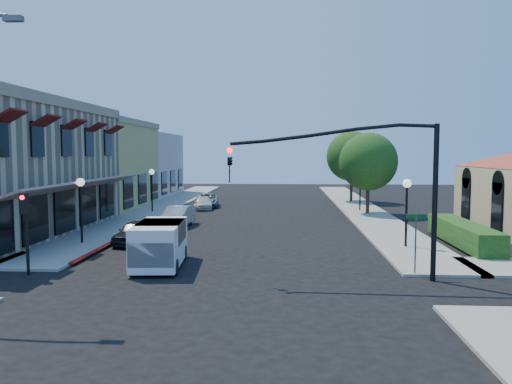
# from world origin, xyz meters

# --- Properties ---
(ground) EXTENTS (120.00, 120.00, 0.00)m
(ground) POSITION_xyz_m (0.00, 0.00, 0.00)
(ground) COLOR black
(ground) RESTS_ON ground
(sidewalk_left) EXTENTS (3.50, 50.00, 0.12)m
(sidewalk_left) POSITION_xyz_m (-8.75, 27.00, 0.06)
(sidewalk_left) COLOR gray
(sidewalk_left) RESTS_ON ground
(sidewalk_right) EXTENTS (3.50, 50.00, 0.12)m
(sidewalk_right) POSITION_xyz_m (8.75, 27.00, 0.06)
(sidewalk_right) COLOR gray
(sidewalk_right) RESTS_ON ground
(curb_red_strip) EXTENTS (0.25, 10.00, 0.06)m
(curb_red_strip) POSITION_xyz_m (-6.90, 8.00, 0.00)
(curb_red_strip) COLOR maroon
(curb_red_strip) RESTS_ON ground
(yellow_stucco_building) EXTENTS (10.00, 12.00, 7.60)m
(yellow_stucco_building) POSITION_xyz_m (-15.50, 26.00, 3.80)
(yellow_stucco_building) COLOR tan
(yellow_stucco_building) RESTS_ON ground
(pink_stucco_building) EXTENTS (10.00, 12.00, 7.00)m
(pink_stucco_building) POSITION_xyz_m (-15.50, 38.00, 3.50)
(pink_stucco_building) COLOR #D2AA9F
(pink_stucco_building) RESTS_ON ground
(hedge) EXTENTS (1.40, 8.00, 1.10)m
(hedge) POSITION_xyz_m (11.70, 9.00, 0.00)
(hedge) COLOR #184213
(hedge) RESTS_ON ground
(street_tree_a) EXTENTS (4.56, 4.56, 6.48)m
(street_tree_a) POSITION_xyz_m (8.80, 22.00, 4.19)
(street_tree_a) COLOR black
(street_tree_a) RESTS_ON ground
(street_tree_b) EXTENTS (4.94, 4.94, 7.02)m
(street_tree_b) POSITION_xyz_m (8.80, 32.00, 4.54)
(street_tree_b) COLOR black
(street_tree_b) RESTS_ON ground
(signal_mast_arm) EXTENTS (8.01, 0.39, 6.00)m
(signal_mast_arm) POSITION_xyz_m (5.86, 1.50, 4.09)
(signal_mast_arm) COLOR black
(signal_mast_arm) RESTS_ON ground
(secondary_signal) EXTENTS (0.28, 0.42, 3.32)m
(secondary_signal) POSITION_xyz_m (-8.00, 1.41, 2.32)
(secondary_signal) COLOR black
(secondary_signal) RESTS_ON ground
(street_name_sign) EXTENTS (0.80, 0.06, 2.50)m
(street_name_sign) POSITION_xyz_m (7.50, 2.20, 1.70)
(street_name_sign) COLOR #595B5E
(street_name_sign) RESTS_ON ground
(lamppost_left_near) EXTENTS (0.44, 0.44, 3.57)m
(lamppost_left_near) POSITION_xyz_m (-8.50, 8.00, 2.74)
(lamppost_left_near) COLOR black
(lamppost_left_near) RESTS_ON ground
(lamppost_left_far) EXTENTS (0.44, 0.44, 3.57)m
(lamppost_left_far) POSITION_xyz_m (-8.50, 22.00, 2.74)
(lamppost_left_far) COLOR black
(lamppost_left_far) RESTS_ON ground
(lamppost_right_near) EXTENTS (0.44, 0.44, 3.57)m
(lamppost_right_near) POSITION_xyz_m (8.50, 8.00, 2.74)
(lamppost_right_near) COLOR black
(lamppost_right_near) RESTS_ON ground
(lamppost_right_far) EXTENTS (0.44, 0.44, 3.57)m
(lamppost_right_far) POSITION_xyz_m (8.50, 24.00, 2.74)
(lamppost_right_far) COLOR black
(lamppost_right_far) RESTS_ON ground
(white_van) EXTENTS (2.20, 4.44, 1.91)m
(white_van) POSITION_xyz_m (-3.05, 3.21, 1.10)
(white_van) COLOR white
(white_van) RESTS_ON ground
(parked_car_a) EXTENTS (1.84, 3.81, 1.25)m
(parked_car_a) POSITION_xyz_m (-5.75, 8.49, 0.63)
(parked_car_a) COLOR black
(parked_car_a) RESTS_ON ground
(parked_car_b) EXTENTS (1.73, 4.22, 1.36)m
(parked_car_b) POSITION_xyz_m (-4.80, 14.71, 0.68)
(parked_car_b) COLOR #A7AAAC
(parked_car_b) RESTS_ON ground
(parked_car_c) EXTENTS (2.01, 3.89, 1.08)m
(parked_car_c) POSITION_xyz_m (-4.80, 25.00, 0.54)
(parked_car_c) COLOR #BBBBB9
(parked_car_c) RESTS_ON ground
(parked_car_d) EXTENTS (2.49, 4.55, 1.21)m
(parked_car_d) POSITION_xyz_m (-4.80, 26.92, 0.60)
(parked_car_d) COLOR gray
(parked_car_d) RESTS_ON ground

